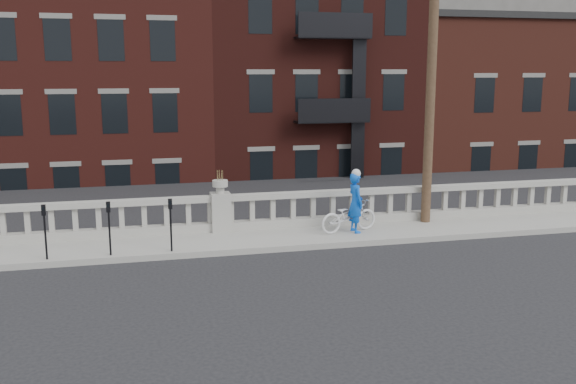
{
  "coord_description": "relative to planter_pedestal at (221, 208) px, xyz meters",
  "views": [
    {
      "loc": [
        -2.36,
        -13.85,
        4.7
      ],
      "look_at": [
        1.8,
        3.2,
        1.34
      ],
      "focal_mm": 40.0,
      "sensor_mm": 36.0,
      "label": 1
    }
  ],
  "objects": [
    {
      "name": "parking_meter_b",
      "position": [
        -4.51,
        -1.8,
        0.17
      ],
      "size": [
        0.1,
        0.09,
        1.36
      ],
      "color": "black",
      "rests_on": "sidewalk"
    },
    {
      "name": "lower_level",
      "position": [
        0.56,
        19.09,
        1.8
      ],
      "size": [
        80.0,
        44.0,
        20.8
      ],
      "color": "#605E59",
      "rests_on": "ground"
    },
    {
      "name": "cyclist",
      "position": [
        3.69,
        -1.04,
        0.17
      ],
      "size": [
        0.47,
        0.66,
        1.7
      ],
      "primitive_type": "imported",
      "rotation": [
        0.0,
        0.0,
        1.67
      ],
      "color": "blue",
      "rests_on": "sidewalk"
    },
    {
      "name": "balustrade",
      "position": [
        0.0,
        0.0,
        -0.19
      ],
      "size": [
        28.0,
        0.34,
        1.03
      ],
      "color": "#99978E",
      "rests_on": "sidewalk"
    },
    {
      "name": "parking_meter_c",
      "position": [
        -3.01,
        -1.8,
        0.17
      ],
      "size": [
        0.1,
        0.09,
        1.36
      ],
      "color": "black",
      "rests_on": "sidewalk"
    },
    {
      "name": "utility_pole",
      "position": [
        6.2,
        -0.35,
        4.41
      ],
      "size": [
        1.6,
        0.28,
        10.0
      ],
      "color": "#422D1E",
      "rests_on": "sidewalk"
    },
    {
      "name": "parking_meter_d",
      "position": [
        -1.51,
        -1.8,
        0.17
      ],
      "size": [
        0.1,
        0.09,
        1.36
      ],
      "color": "black",
      "rests_on": "sidewalk"
    },
    {
      "name": "bicycle",
      "position": [
        3.53,
        -0.96,
        -0.21
      ],
      "size": [
        1.87,
        1.02,
        0.93
      ],
      "primitive_type": "imported",
      "rotation": [
        0.0,
        0.0,
        1.81
      ],
      "color": "silver",
      "rests_on": "sidewalk"
    },
    {
      "name": "sidewalk",
      "position": [
        0.0,
        -0.95,
        -0.76
      ],
      "size": [
        32.0,
        2.2,
        0.15
      ],
      "primitive_type": "cube",
      "color": "#99978E",
      "rests_on": "ground"
    },
    {
      "name": "ground",
      "position": [
        0.0,
        -3.95,
        -0.83
      ],
      "size": [
        120.0,
        120.0,
        0.0
      ],
      "primitive_type": "plane",
      "color": "black",
      "rests_on": "ground"
    },
    {
      "name": "planter_pedestal",
      "position": [
        0.0,
        0.0,
        0.0
      ],
      "size": [
        0.55,
        0.55,
        1.76
      ],
      "color": "#99978E",
      "rests_on": "sidewalk"
    }
  ]
}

